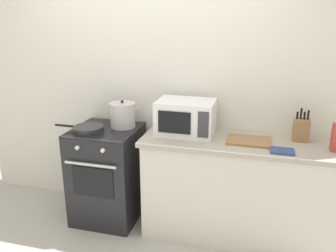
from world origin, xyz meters
TOP-DOWN VIEW (x-y plane):
  - back_wall at (0.30, 0.97)m, footprint 4.40×0.10m
  - lower_cabinet_right at (0.90, 0.62)m, footprint 1.64×0.56m
  - countertop_right at (0.90, 0.62)m, footprint 1.70×0.60m
  - stove at (-0.35, 0.60)m, footprint 0.60×0.64m
  - stock_pot at (-0.21, 0.71)m, footprint 0.32×0.24m
  - frying_pan at (-0.47, 0.50)m, footprint 0.47×0.27m
  - microwave at (0.40, 0.68)m, footprint 0.50×0.37m
  - cutting_board at (0.95, 0.60)m, footprint 0.36×0.26m
  - knife_block at (1.37, 0.74)m, footprint 0.13×0.10m
  - oven_mitt at (1.22, 0.44)m, footprint 0.18×0.14m

SIDE VIEW (x-z plane):
  - lower_cabinet_right at x=0.90m, z-range 0.00..0.88m
  - stove at x=-0.35m, z-range 0.00..0.92m
  - countertop_right at x=0.90m, z-range 0.88..0.92m
  - oven_mitt at x=1.22m, z-range 0.92..0.94m
  - cutting_board at x=0.95m, z-range 0.92..0.94m
  - frying_pan at x=-0.47m, z-range 0.92..0.97m
  - knife_block at x=1.37m, z-range 0.88..1.16m
  - stock_pot at x=-0.21m, z-range 0.91..1.17m
  - microwave at x=0.40m, z-range 0.92..1.22m
  - back_wall at x=0.30m, z-range 0.00..2.50m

